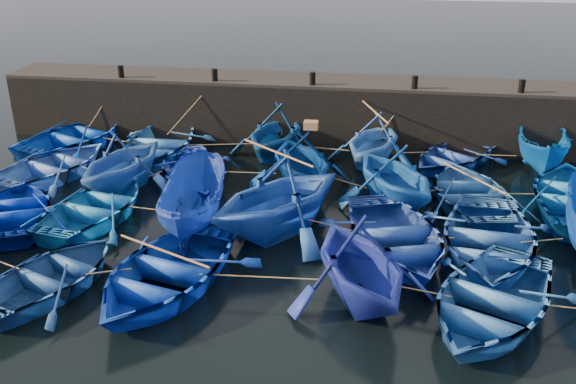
# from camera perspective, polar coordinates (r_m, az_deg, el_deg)

# --- Properties ---
(ground) EXTENTS (120.00, 120.00, 0.00)m
(ground) POSITION_cam_1_polar(r_m,az_deg,el_deg) (17.99, -1.56, -6.08)
(ground) COLOR black
(ground) RESTS_ON ground
(quay_wall) EXTENTS (26.00, 2.50, 2.50)m
(quay_wall) POSITION_cam_1_polar(r_m,az_deg,el_deg) (27.13, 2.37, 7.17)
(quay_wall) COLOR black
(quay_wall) RESTS_ON ground
(quay_top) EXTENTS (26.00, 2.50, 0.12)m
(quay_top) POSITION_cam_1_polar(r_m,az_deg,el_deg) (26.79, 2.41, 9.86)
(quay_top) COLOR black
(quay_top) RESTS_ON quay_wall
(bollard_0) EXTENTS (0.24, 0.24, 0.50)m
(bollard_0) POSITION_cam_1_polar(r_m,az_deg,el_deg) (27.89, -14.63, 10.33)
(bollard_0) COLOR black
(bollard_0) RESTS_ON quay_top
(bollard_1) EXTENTS (0.24, 0.24, 0.50)m
(bollard_1) POSITION_cam_1_polar(r_m,az_deg,el_deg) (26.59, -6.54, 10.31)
(bollard_1) COLOR black
(bollard_1) RESTS_ON quay_top
(bollard_2) EXTENTS (0.24, 0.24, 0.50)m
(bollard_2) POSITION_cam_1_polar(r_m,az_deg,el_deg) (25.85, 2.19, 10.06)
(bollard_2) COLOR black
(bollard_2) RESTS_ON quay_top
(bollard_3) EXTENTS (0.24, 0.24, 0.50)m
(bollard_3) POSITION_cam_1_polar(r_m,az_deg,el_deg) (25.71, 11.21, 9.57)
(bollard_3) COLOR black
(bollard_3) RESTS_ON quay_top
(bollard_4) EXTENTS (0.24, 0.24, 0.50)m
(bollard_4) POSITION_cam_1_polar(r_m,az_deg,el_deg) (26.20, 20.07, 8.85)
(bollard_4) COLOR black
(bollard_4) RESTS_ON quay_top
(boat_0) EXTENTS (5.47, 6.27, 1.09)m
(boat_0) POSITION_cam_1_polar(r_m,az_deg,el_deg) (27.62, -18.33, 4.74)
(boat_0) COLOR #05359F
(boat_0) RESTS_ON ground
(boat_1) EXTENTS (4.06, 5.56, 1.13)m
(boat_1) POSITION_cam_1_polar(r_m,az_deg,el_deg) (25.78, -11.56, 4.21)
(boat_1) COLOR blue
(boat_1) RESTS_ON ground
(boat_2) EXTENTS (4.41, 4.85, 2.21)m
(boat_2) POSITION_cam_1_polar(r_m,az_deg,el_deg) (25.02, -1.10, 5.41)
(boat_2) COLOR navy
(boat_2) RESTS_ON ground
(boat_3) EXTENTS (4.46, 4.82, 2.09)m
(boat_3) POSITION_cam_1_polar(r_m,az_deg,el_deg) (24.49, 7.60, 4.66)
(boat_3) COLOR blue
(boat_3) RESTS_ON ground
(boat_4) EXTENTS (5.11, 5.32, 0.90)m
(boat_4) POSITION_cam_1_polar(r_m,az_deg,el_deg) (25.10, 14.38, 3.13)
(boat_4) COLOR navy
(boat_4) RESTS_ON ground
(boat_5) EXTENTS (2.39, 4.87, 1.81)m
(boat_5) POSITION_cam_1_polar(r_m,az_deg,el_deg) (25.58, 21.73, 3.64)
(boat_5) COLOR #034C9E
(boat_5) RESTS_ON ground
(boat_6) EXTENTS (4.97, 5.72, 0.99)m
(boat_6) POSITION_cam_1_polar(r_m,az_deg,el_deg) (24.79, -20.07, 2.28)
(boat_6) COLOR blue
(boat_6) RESTS_ON ground
(boat_7) EXTENTS (4.60, 5.00, 2.20)m
(boat_7) POSITION_cam_1_polar(r_m,az_deg,el_deg) (22.77, -14.49, 2.76)
(boat_7) COLOR #22519A
(boat_7) RESTS_ON ground
(boat_8) EXTENTS (5.17, 5.81, 0.99)m
(boat_8) POSITION_cam_1_polar(r_m,az_deg,el_deg) (22.93, -8.41, 1.82)
(boat_8) COLOR #1734B2
(boat_8) RESTS_ON ground
(boat_9) EXTENTS (5.02, 5.33, 2.24)m
(boat_9) POSITION_cam_1_polar(r_m,az_deg,el_deg) (22.04, 1.23, 2.90)
(boat_9) COLOR navy
(boat_9) RESTS_ON ground
(boat_10) EXTENTS (5.28, 5.48, 2.22)m
(boat_10) POSITION_cam_1_polar(r_m,az_deg,el_deg) (21.14, 9.50, 1.61)
(boat_10) COLOR #104EA5
(boat_10) RESTS_ON ground
(boat_11) EXTENTS (4.35, 5.49, 1.03)m
(boat_11) POSITION_cam_1_polar(r_m,az_deg,el_deg) (21.75, 15.94, -0.06)
(boat_11) COLOR #1D4E89
(boat_11) RESTS_ON ground
(boat_12) EXTENTS (4.62, 5.94, 1.13)m
(boat_12) POSITION_cam_1_polar(r_m,az_deg,el_deg) (22.55, 24.13, -0.29)
(boat_12) COLOR #0E5FB1
(boat_12) RESTS_ON ground
(boat_13) EXTENTS (4.61, 5.22, 0.90)m
(boat_13) POSITION_cam_1_polar(r_m,az_deg,el_deg) (21.59, -22.88, -1.44)
(boat_13) COLOR #00209B
(boat_13) RESTS_ON ground
(boat_14) EXTENTS (4.22, 5.30, 0.99)m
(boat_14) POSITION_cam_1_polar(r_m,az_deg,el_deg) (20.91, -16.61, -1.18)
(boat_14) COLOR #1360AA
(boat_14) RESTS_ON ground
(boat_15) EXTENTS (2.24, 4.85, 1.81)m
(boat_15) POSITION_cam_1_polar(r_m,az_deg,el_deg) (19.52, -8.51, -0.88)
(boat_15) COLOR navy
(boat_15) RESTS_ON ground
(boat_16) EXTENTS (6.36, 6.47, 2.58)m
(boat_16) POSITION_cam_1_polar(r_m,az_deg,el_deg) (18.84, -0.93, -0.25)
(boat_16) COLOR #1946A8
(boat_16) RESTS_ON ground
(boat_17) EXTENTS (5.17, 6.11, 1.08)m
(boat_17) POSITION_cam_1_polar(r_m,az_deg,el_deg) (18.37, 9.49, -3.85)
(boat_17) COLOR #20419C
(boat_17) RESTS_ON ground
(boat_18) EXTENTS (4.44, 5.83, 1.13)m
(boat_18) POSITION_cam_1_polar(r_m,az_deg,el_deg) (18.70, 17.33, -4.05)
(boat_18) COLOR #215093
(boat_18) RESTS_ON ground
(boat_21) EXTENTS (4.45, 5.15, 0.90)m
(boat_21) POSITION_cam_1_polar(r_m,az_deg,el_deg) (17.48, -20.20, -6.94)
(boat_21) COLOR navy
(boat_21) RESTS_ON ground
(boat_22) EXTENTS (5.00, 6.12, 1.11)m
(boat_22) POSITION_cam_1_polar(r_m,az_deg,el_deg) (16.67, -10.85, -6.92)
(boat_22) COLOR #0C339F
(boat_22) RESTS_ON ground
(boat_23) EXTENTS (5.15, 5.45, 2.26)m
(boat_23) POSITION_cam_1_polar(r_m,az_deg,el_deg) (15.72, 6.43, -6.20)
(boat_23) COLOR navy
(boat_23) RESTS_ON ground
(boat_24) EXTENTS (5.56, 6.29, 1.08)m
(boat_24) POSITION_cam_1_polar(r_m,az_deg,el_deg) (16.00, 17.57, -9.16)
(boat_24) COLOR #235BA3
(boat_24) RESTS_ON ground
(wooden_crate) EXTENTS (0.47, 0.37, 0.27)m
(wooden_crate) POSITION_cam_1_polar(r_m,az_deg,el_deg) (21.60, 2.05, 5.96)
(wooden_crate) COLOR #966441
(wooden_crate) RESTS_ON boat_9
(mooring_ropes) EXTENTS (18.31, 11.90, 2.10)m
(mooring_ropes) POSITION_cam_1_polar(r_m,az_deg,el_deg) (22.09, 0.68, 2.27)
(mooring_ropes) COLOR tan
(mooring_ropes) RESTS_ON ground
(loose_oars) EXTENTS (10.47, 11.83, 1.61)m
(loose_oars) POSITION_cam_1_polar(r_m,az_deg,el_deg) (19.77, 4.20, 2.25)
(loose_oars) COLOR #99724C
(loose_oars) RESTS_ON ground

